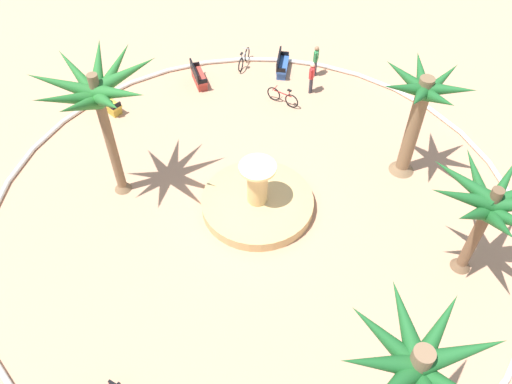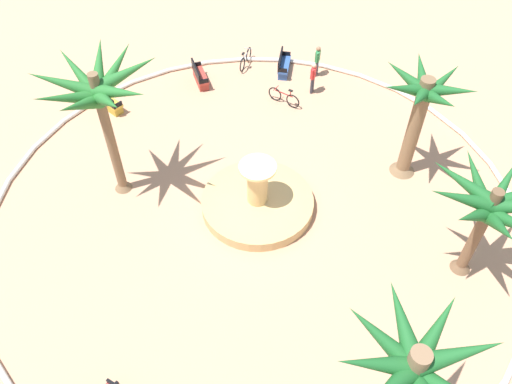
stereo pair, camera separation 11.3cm
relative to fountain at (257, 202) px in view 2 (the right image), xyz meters
The scene contains 14 objects.
ground_plane 0.37m from the fountain, 103.81° to the left, with size 80.00×80.00×0.00m, color tan.
plaza_curb 0.28m from the fountain, 103.81° to the left, with size 20.80×20.80×0.20m, color silver.
fountain is the anchor object (origin of this frame).
palm_tree_near_fountain 8.41m from the fountain, 159.50° to the right, with size 4.23×4.04×4.36m.
palm_tree_by_curb 9.93m from the fountain, 154.28° to the left, with size 3.80×3.84×5.43m.
palm_tree_mid_plaza 7.14m from the fountain, 119.73° to the right, with size 3.57×3.50×4.92m.
palm_tree_far_side 7.12m from the fountain, 31.36° to the left, with size 4.48×4.45×5.84m.
bench_west 9.21m from the fountain, 56.25° to the right, with size 1.29×1.61×1.00m.
bench_north 8.66m from the fountain, 28.69° to the right, with size 1.64×1.23×1.00m.
bench_southeast 9.32m from the fountain, ahead, with size 1.60×0.51×1.00m.
bicycle_red_frame 6.65m from the fountain, 58.84° to the right, with size 1.71×0.44×0.94m.
bicycle_by_lamppost 9.72m from the fountain, 44.31° to the right, with size 0.76×1.60×0.94m.
person_cyclist_helmet 7.92m from the fountain, 67.64° to the right, with size 0.31×0.50×1.65m.
person_cyclist_photo 9.36m from the fountain, 66.54° to the right, with size 0.32×0.49×1.65m.
Camera 2 is at (-8.95, 9.84, 15.78)m, focal length 36.70 mm.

